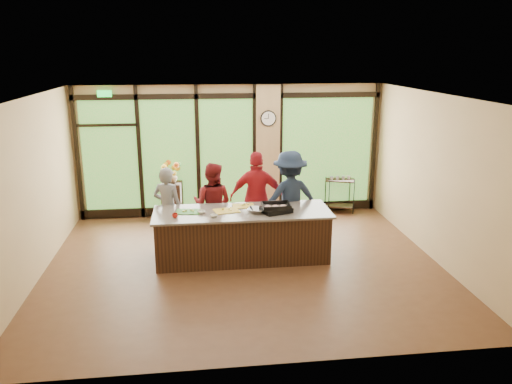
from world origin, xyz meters
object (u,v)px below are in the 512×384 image
object	(u,v)px
island_base	(242,236)
cook_left	(168,208)
cook_right	(290,198)
roasting_pan	(276,210)
flower_stand	(172,201)
bar_cart	(340,191)

from	to	relation	value
island_base	cook_left	world-z (taller)	cook_left
cook_right	roasting_pan	distance (m)	0.89
island_base	flower_stand	distance (m)	2.76
bar_cart	island_base	bearing A→B (deg)	-115.02
island_base	cook_right	world-z (taller)	cook_right
cook_right	island_base	bearing A→B (deg)	22.72
cook_left	flower_stand	xyz separation A→B (m)	(0.00, 1.73, -0.38)
cook_left	flower_stand	size ratio (longest dim) A/B	1.87
cook_left	bar_cart	bearing A→B (deg)	-131.27
cook_left	cook_right	bearing A→B (deg)	-155.77
island_base	roasting_pan	world-z (taller)	roasting_pan
roasting_pan	flower_stand	distance (m)	3.25
island_base	roasting_pan	xyz separation A→B (m)	(0.60, -0.13, 0.52)
cook_left	roasting_pan	distance (m)	2.13
island_base	flower_stand	bearing A→B (deg)	119.48
bar_cart	flower_stand	bearing A→B (deg)	-158.25
roasting_pan	island_base	bearing A→B (deg)	149.10
island_base	bar_cart	bearing A→B (deg)	43.88
island_base	cook_right	bearing A→B (deg)	33.81
cook_right	bar_cart	world-z (taller)	cook_right
cook_left	cook_right	size ratio (longest dim) A/B	0.87
island_base	bar_cart	xyz separation A→B (m)	(2.55, 2.45, 0.09)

